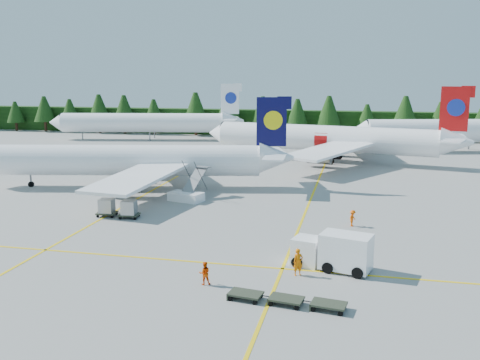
% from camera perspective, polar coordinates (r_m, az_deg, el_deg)
% --- Properties ---
extents(ground, '(320.00, 320.00, 0.00)m').
position_cam_1_polar(ground, '(47.75, -1.61, -6.40)').
color(ground, '#999A94').
rests_on(ground, ground).
extents(taxi_stripe_a, '(0.25, 120.00, 0.01)m').
position_cam_1_polar(taxi_stripe_a, '(70.39, -8.68, -0.73)').
color(taxi_stripe_a, yellow).
rests_on(taxi_stripe_a, ground).
extents(taxi_stripe_b, '(0.25, 120.00, 0.01)m').
position_cam_1_polar(taxi_stripe_b, '(65.91, 7.76, -1.52)').
color(taxi_stripe_b, yellow).
rests_on(taxi_stripe_b, ground).
extents(taxi_stripe_cross, '(80.00, 0.25, 0.01)m').
position_cam_1_polar(taxi_stripe_cross, '(42.27, -3.63, -8.80)').
color(taxi_stripe_cross, yellow).
rests_on(taxi_stripe_cross, ground).
extents(treeline_hedge, '(220.00, 4.00, 6.00)m').
position_cam_1_polar(treeline_hedge, '(127.11, 7.54, 6.00)').
color(treeline_hedge, black).
rests_on(treeline_hedge, ground).
extents(airliner_navy, '(39.55, 32.23, 11.61)m').
position_cam_1_polar(airliner_navy, '(70.30, -12.37, 2.01)').
color(airliner_navy, white).
rests_on(airliner_navy, ground).
extents(airliner_red, '(43.00, 35.05, 12.62)m').
position_cam_1_polar(airliner_red, '(90.85, 8.50, 4.40)').
color(airliner_red, white).
rests_on(airliner_red, ground).
extents(airliner_far_left, '(42.03, 11.32, 12.32)m').
position_cam_1_polar(airliner_far_left, '(121.40, -10.92, 6.06)').
color(airliner_far_left, white).
rests_on(airliner_far_left, ground).
extents(airliner_far_right, '(43.20, 14.36, 12.81)m').
position_cam_1_polar(airliner_far_right, '(108.94, 22.33, 4.92)').
color(airliner_far_right, white).
rests_on(airliner_far_right, ground).
extents(airstairs, '(4.36, 5.92, 3.55)m').
position_cam_1_polar(airstairs, '(62.35, -5.63, -1.49)').
color(airstairs, white).
rests_on(airstairs, ground).
extents(service_truck, '(6.24, 3.57, 2.85)m').
position_cam_1_polar(service_truck, '(41.12, 9.77, -7.45)').
color(service_truck, silver).
rests_on(service_truck, ground).
extents(dolly_train, '(7.74, 2.10, 0.13)m').
position_cam_1_polar(dolly_train, '(35.03, 4.95, -12.49)').
color(dolly_train, '#323829').
rests_on(dolly_train, ground).
extents(uld_pair, '(4.70, 1.91, 1.53)m').
position_cam_1_polar(uld_pair, '(56.24, -12.91, -2.87)').
color(uld_pair, '#323829').
rests_on(uld_pair, ground).
extents(crew_a, '(0.88, 0.78, 2.02)m').
position_cam_1_polar(crew_a, '(39.61, 6.22, -8.70)').
color(crew_a, '#DB6504').
rests_on(crew_a, ground).
extents(crew_b, '(0.97, 0.87, 1.66)m').
position_cam_1_polar(crew_b, '(37.92, -3.80, -9.88)').
color(crew_b, '#F14805').
rests_on(crew_b, ground).
extents(crew_c, '(0.67, 0.78, 1.60)m').
position_cam_1_polar(crew_c, '(52.78, 11.92, -4.01)').
color(crew_c, '#F95605').
rests_on(crew_c, ground).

